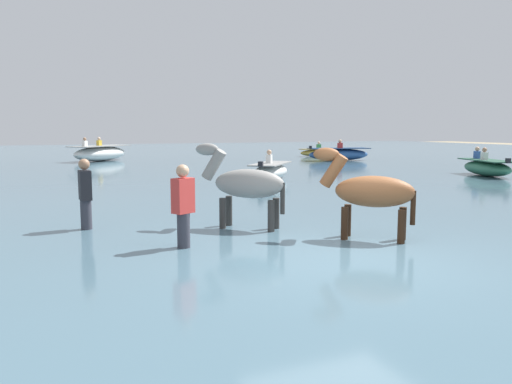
{
  "coord_description": "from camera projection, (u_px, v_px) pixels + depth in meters",
  "views": [
    {
      "loc": [
        -4.07,
        -6.0,
        2.18
      ],
      "look_at": [
        0.25,
        3.87,
        0.84
      ],
      "focal_mm": 36.1,
      "sensor_mm": 36.0,
      "label": 1
    }
  ],
  "objects": [
    {
      "name": "boat_near_starboard",
      "position": [
        487.0,
        168.0,
        19.97
      ],
      "size": [
        1.89,
        3.06,
        1.1
      ],
      "color": "#337556",
      "rests_on": "water_surface"
    },
    {
      "name": "boat_mid_channel",
      "position": [
        271.0,
        171.0,
        18.51
      ],
      "size": [
        2.55,
        2.75,
        1.07
      ],
      "color": "silver",
      "rests_on": "water_surface"
    },
    {
      "name": "boat_far_inshore",
      "position": [
        318.0,
        152.0,
        33.75
      ],
      "size": [
        2.59,
        0.86,
        0.97
      ],
      "color": "gold",
      "rests_on": "water_surface"
    },
    {
      "name": "person_wading_close",
      "position": [
        86.0,
        201.0,
        9.36
      ],
      "size": [
        0.21,
        0.33,
        1.63
      ],
      "color": "#383842",
      "rests_on": "ground"
    },
    {
      "name": "boat_distant_east",
      "position": [
        100.0,
        153.0,
        28.97
      ],
      "size": [
        3.93,
        3.9,
        1.34
      ],
      "color": "silver",
      "rests_on": "water_surface"
    },
    {
      "name": "ground_plane",
      "position": [
        349.0,
        282.0,
        7.34
      ],
      "size": [
        120.0,
        120.0,
        0.0
      ],
      "primitive_type": "plane",
      "color": "gray"
    },
    {
      "name": "boat_near_port",
      "position": [
        339.0,
        154.0,
        29.28
      ],
      "size": [
        3.73,
        1.76,
        1.2
      ],
      "color": "#28518E",
      "rests_on": "water_surface"
    },
    {
      "name": "water_surface",
      "position": [
        172.0,
        191.0,
        16.41
      ],
      "size": [
        90.0,
        90.0,
        0.34
      ],
      "primitive_type": "cube",
      "color": "#476675",
      "rests_on": "ground"
    },
    {
      "name": "horse_lead_chestnut",
      "position": [
        370.0,
        194.0,
        8.48
      ],
      "size": [
        1.45,
        1.38,
        1.85
      ],
      "color": "brown",
      "rests_on": "ground"
    },
    {
      "name": "person_wading_mid",
      "position": [
        183.0,
        214.0,
        7.91
      ],
      "size": [
        0.38,
        0.32,
        1.63
      ],
      "color": "#383842",
      "rests_on": "ground"
    },
    {
      "name": "horse_trailing_grey",
      "position": [
        246.0,
        186.0,
        9.43
      ],
      "size": [
        1.5,
        1.4,
        1.9
      ],
      "color": "gray",
      "rests_on": "ground"
    }
  ]
}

